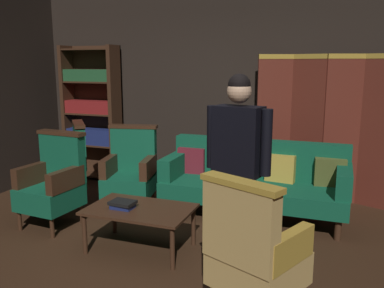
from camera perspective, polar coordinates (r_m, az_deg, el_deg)
name	(u,v)px	position (r m, az deg, el deg)	size (l,w,h in m)	color
ground_plane	(162,262)	(3.90, -4.22, -16.05)	(10.00, 10.00, 0.00)	#331E11
back_wall	(232,91)	(5.80, 5.67, 7.34)	(7.20, 0.10, 2.80)	black
folding_screen	(324,127)	(5.46, 17.96, 2.24)	(1.72, 0.22, 1.90)	#5B2319
bookshelf	(92,112)	(6.48, -13.78, 4.39)	(0.90, 0.32, 2.05)	#382114
velvet_couch	(255,178)	(4.87, 8.79, -4.74)	(2.12, 0.78, 0.88)	#382114
coffee_table	(140,213)	(4.00, -7.29, -9.48)	(1.00, 0.64, 0.42)	#382114
armchair_gilt_accent	(253,251)	(2.98, 8.59, -14.62)	(0.77, 0.76, 1.04)	#B78E33
armchair_wing_left	(68,165)	(5.53, -17.00, -2.82)	(0.81, 0.81, 1.04)	#382114
armchair_wing_right	(131,171)	(5.03, -8.58, -3.82)	(0.69, 0.68, 1.04)	#382114
armchair_wing_far	(53,182)	(4.78, -18.78, -5.10)	(0.63, 0.62, 1.04)	#382114
standing_figure	(238,156)	(3.43, 6.41, -1.61)	(0.58, 0.29, 1.70)	black
book_navy_cloth	(123,206)	(4.00, -9.65, -8.56)	(0.21, 0.15, 0.04)	navy
book_black_cloth	(123,203)	(3.99, -9.67, -8.07)	(0.23, 0.17, 0.03)	black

